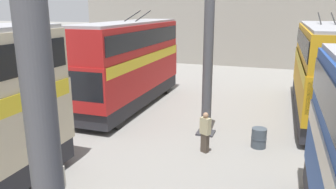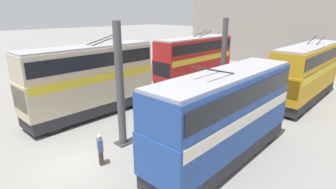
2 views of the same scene
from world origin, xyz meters
The scene contains 8 objects.
depot_back_wall centered at (33.30, 0.00, 4.91)m, with size 0.50×36.00×9.82m.
support_column_near centered at (3.09, 0.00, 3.43)m, with size 0.81×0.81×7.10m.
support_column_far centered at (13.98, 0.00, 3.43)m, with size 0.81×0.81×7.10m.
bus_left_far centered at (18.80, -5.32, 2.80)m, with size 11.02×2.54×5.54m.
bus_right_far centered at (17.04, 5.32, 2.87)m, with size 10.38×2.54×5.64m.
person_aisle_midway centered at (11.95, -0.41, 0.91)m, with size 0.41×0.48×1.72m.
person_by_right_row centered at (6.55, 2.71, 0.87)m, with size 0.29×0.44×1.65m.
oil_drum centered at (13.17, -2.48, 0.43)m, with size 0.66×0.66×0.85m.
Camera 1 is at (-0.37, -3.03, 5.78)m, focal length 35.00 mm.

